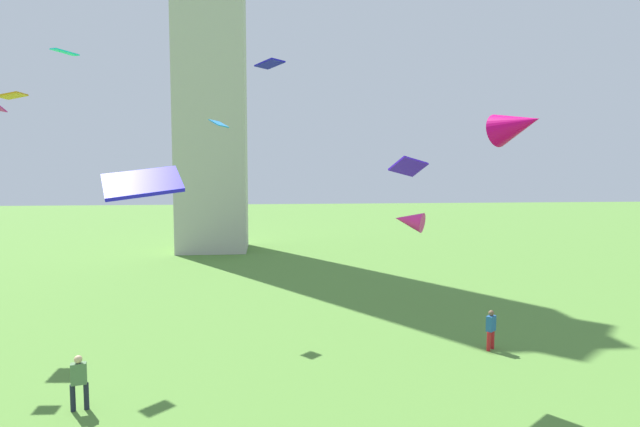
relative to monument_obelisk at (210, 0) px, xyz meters
name	(u,v)px	position (x,y,z in m)	size (l,w,h in m)	color
monument_obelisk	(210,0)	(0.00, 0.00, 0.00)	(6.41, 6.41, 46.87)	#B7B2A8
person_0	(79,379)	(-0.95, -34.11, -22.42)	(0.54, 0.38, 1.79)	#1E2333
person_1	(491,327)	(14.52, -30.05, -22.46)	(0.51, 0.49, 1.72)	red
kite_flying_1	(408,167)	(10.36, -31.72, -15.65)	(1.58, 1.29, 0.79)	#4117DF
kite_flying_3	(12,96)	(-7.18, -23.80, -12.17)	(1.03, 1.45, 0.33)	orange
kite_flying_5	(409,220)	(13.13, -21.97, -18.64)	(2.10, 1.90, 1.36)	#E82488
kite_flying_6	(219,124)	(2.65, -23.42, -13.39)	(1.09, 1.18, 0.48)	#2488D5
kite_flying_7	(517,125)	(16.46, -27.94, -13.72)	(2.59, 2.93, 1.96)	#D7056B
kite_flying_9	(65,52)	(-3.93, -25.87, -10.48)	(1.25, 1.23, 0.27)	#11D7DF
kite_flying_10	(142,183)	(2.47, -39.77, -16.05)	(1.80, 1.38, 0.73)	#1F15ED
kite_flying_11	(270,64)	(5.18, -33.82, -12.38)	(1.01, 1.03, 0.18)	#1610C8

